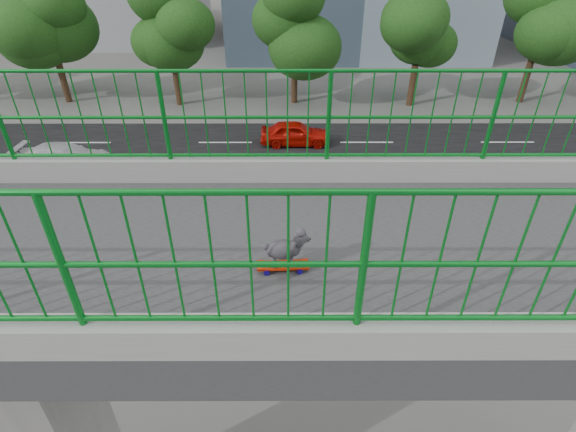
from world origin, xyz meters
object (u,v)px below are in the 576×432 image
(skateboard, at_px, (283,266))
(car_1, at_px, (189,230))
(car_3, at_px, (65,158))
(poodle, at_px, (285,248))
(car_2, at_px, (350,190))
(car_4, at_px, (295,133))

(skateboard, relative_size, car_1, 0.11)
(car_1, height_order, car_3, car_1)
(skateboard, height_order, poodle, poodle)
(car_1, distance_m, car_2, 7.06)
(poodle, bearing_deg, car_3, -148.72)
(car_2, distance_m, car_4, 6.79)
(car_1, height_order, car_4, car_1)
(car_1, bearing_deg, car_2, 116.97)
(skateboard, distance_m, car_4, 20.29)
(car_3, bearing_deg, car_1, -131.13)
(poodle, distance_m, car_2, 14.70)
(poodle, xyz_separation_m, car_1, (-9.64, -3.56, -6.50))
(car_1, bearing_deg, car_4, 157.24)
(poodle, height_order, car_3, poodle)
(skateboard, relative_size, car_4, 0.13)
(car_3, distance_m, car_4, 11.80)
(skateboard, bearing_deg, car_4, 175.65)
(car_3, relative_size, car_4, 1.19)
(poodle, distance_m, car_1, 12.16)
(skateboard, distance_m, car_2, 14.61)
(car_1, relative_size, car_3, 1.02)
(car_2, relative_size, car_3, 1.05)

